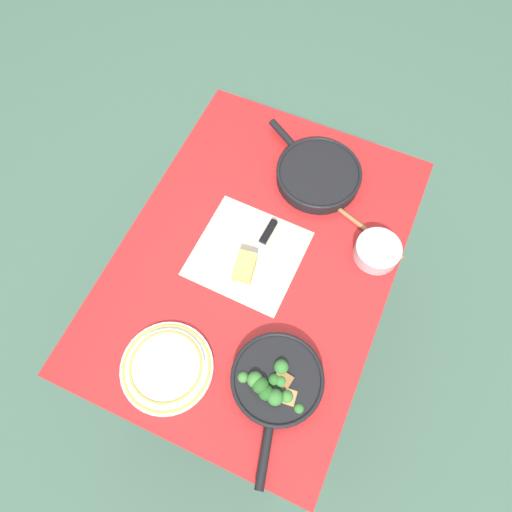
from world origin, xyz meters
The scene contains 10 objects.
ground_plane centered at (0.00, 0.00, 0.00)m, with size 14.00×14.00×0.00m, color #476B56.
dining_table_red centered at (0.00, 0.00, 0.68)m, with size 1.14×0.82×0.77m.
skillet_broccoli centered at (-0.32, -0.20, 0.80)m, with size 0.39×0.25×0.07m.
skillet_eggs centered at (0.35, -0.07, 0.80)m, with size 0.29×0.37×0.05m.
wooden_spoon centered at (0.26, -0.19, 0.78)m, with size 0.15×0.37×0.02m.
parchment_sheet centered at (0.01, 0.03, 0.77)m, with size 0.32×0.33×0.00m.
grater_knife centered at (0.04, 0.00, 0.78)m, with size 0.28×0.04×0.02m.
cheese_block centered at (-0.05, 0.01, 0.80)m, with size 0.10×0.07×0.05m.
dinner_plate_stack centered at (-0.41, 0.09, 0.79)m, with size 0.26×0.26×0.03m.
prep_bowl_steel centered at (0.16, -0.33, 0.80)m, with size 0.14×0.14×0.05m.
Camera 1 is at (-0.52, -0.23, 2.06)m, focal length 32.00 mm.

